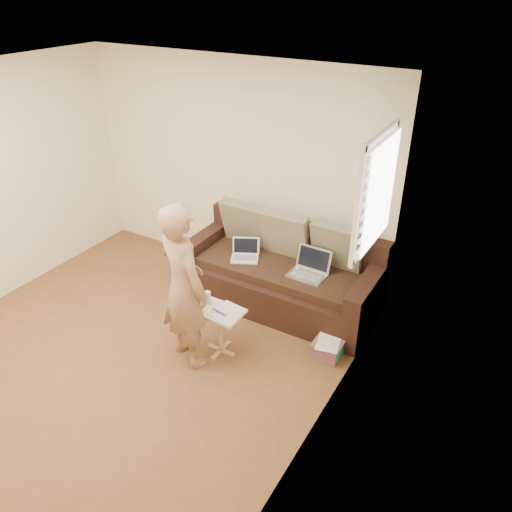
# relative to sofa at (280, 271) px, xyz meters

# --- Properties ---
(floor) EXTENTS (4.50, 4.50, 0.00)m
(floor) POSITION_rel_sofa_xyz_m (-0.90, -1.77, -0.42)
(floor) COLOR brown
(floor) RESTS_ON ground
(ceiling) EXTENTS (4.50, 4.50, 0.00)m
(ceiling) POSITION_rel_sofa_xyz_m (-0.90, -1.77, 2.18)
(ceiling) COLOR white
(ceiling) RESTS_ON wall_back
(wall_back) EXTENTS (4.00, 0.00, 4.00)m
(wall_back) POSITION_rel_sofa_xyz_m (-0.90, 0.48, 0.87)
(wall_back) COLOR #F1E4BC
(wall_back) RESTS_ON ground
(wall_right) EXTENTS (0.00, 4.50, 4.50)m
(wall_right) POSITION_rel_sofa_xyz_m (1.10, -1.77, 0.87)
(wall_right) COLOR #F1E4BC
(wall_right) RESTS_ON ground
(window_blinds) EXTENTS (0.12, 0.88, 1.08)m
(window_blinds) POSITION_rel_sofa_xyz_m (1.05, -0.27, 1.28)
(window_blinds) COLOR white
(window_blinds) RESTS_ON wall_right
(sofa) EXTENTS (2.20, 0.95, 0.85)m
(sofa) POSITION_rel_sofa_xyz_m (0.00, 0.00, 0.00)
(sofa) COLOR black
(sofa) RESTS_ON ground
(pillow_left) EXTENTS (0.55, 0.29, 0.57)m
(pillow_left) POSITION_rel_sofa_xyz_m (-0.60, 0.22, 0.37)
(pillow_left) COLOR #665D4B
(pillow_left) RESTS_ON sofa
(pillow_mid) EXTENTS (0.55, 0.27, 0.57)m
(pillow_mid) POSITION_rel_sofa_xyz_m (-0.05, 0.20, 0.37)
(pillow_mid) COLOR #69614B
(pillow_mid) RESTS_ON sofa
(pillow_right) EXTENTS (0.55, 0.28, 0.57)m
(pillow_right) POSITION_rel_sofa_xyz_m (0.55, 0.24, 0.37)
(pillow_right) COLOR #665D4B
(pillow_right) RESTS_ON sofa
(laptop_silver) EXTENTS (0.40, 0.29, 0.26)m
(laptop_silver) POSITION_rel_sofa_xyz_m (0.36, -0.09, 0.10)
(laptop_silver) COLOR #B7BABC
(laptop_silver) RESTS_ON sofa
(laptop_white) EXTENTS (0.37, 0.33, 0.22)m
(laptop_white) POSITION_rel_sofa_xyz_m (-0.40, -0.12, 0.10)
(laptop_white) COLOR white
(laptop_white) RESTS_ON sofa
(person) EXTENTS (0.72, 0.61, 1.68)m
(person) POSITION_rel_sofa_xyz_m (-0.34, -1.28, 0.41)
(person) COLOR #956B51
(person) RESTS_ON ground
(side_table) EXTENTS (0.46, 0.32, 0.50)m
(side_table) POSITION_rel_sofa_xyz_m (-0.11, -1.06, -0.17)
(side_table) COLOR silver
(side_table) RESTS_ON ground
(drinking_glass) EXTENTS (0.07, 0.07, 0.12)m
(drinking_glass) POSITION_rel_sofa_xyz_m (-0.29, -1.00, 0.14)
(drinking_glass) COLOR silver
(drinking_glass) RESTS_ON side_table
(scissors) EXTENTS (0.20, 0.13, 0.02)m
(scissors) POSITION_rel_sofa_xyz_m (-0.09, -1.09, 0.09)
(scissors) COLOR silver
(scissors) RESTS_ON side_table
(paper_on_table) EXTENTS (0.25, 0.33, 0.00)m
(paper_on_table) POSITION_rel_sofa_xyz_m (-0.07, -1.04, 0.08)
(paper_on_table) COLOR white
(paper_on_table) RESTS_ON side_table
(striped_box) EXTENTS (0.28, 0.28, 0.18)m
(striped_box) POSITION_rel_sofa_xyz_m (0.85, -0.58, -0.34)
(striped_box) COLOR #DC215D
(striped_box) RESTS_ON ground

